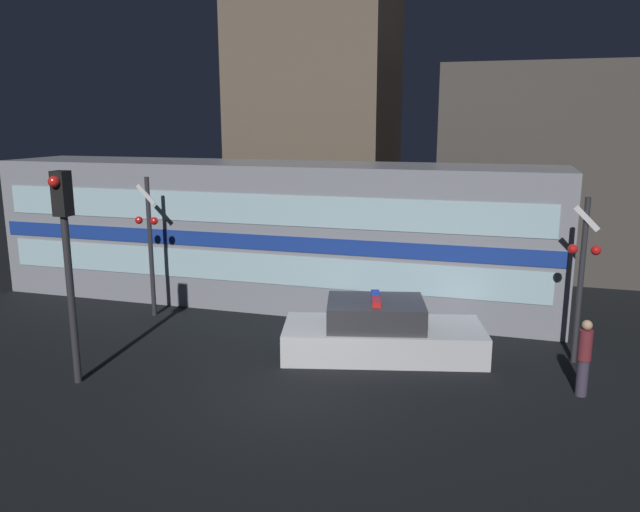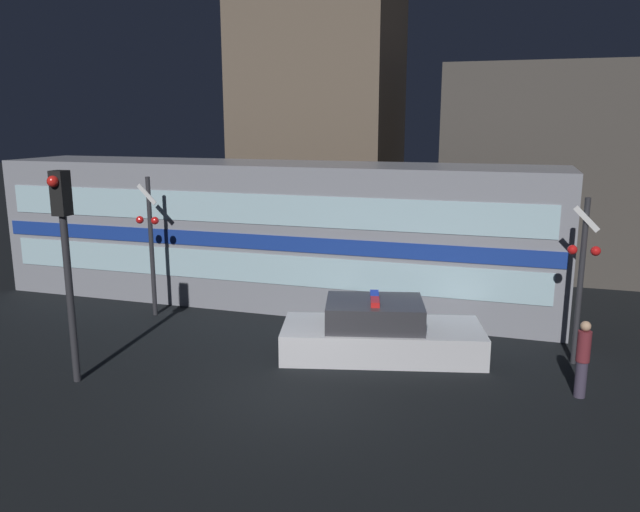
# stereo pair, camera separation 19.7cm
# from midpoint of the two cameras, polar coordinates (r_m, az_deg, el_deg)

# --- Properties ---
(ground_plane) EXTENTS (120.00, 120.00, 0.00)m
(ground_plane) POSITION_cam_midpoint_polar(r_m,az_deg,el_deg) (13.00, -2.40, -12.38)
(ground_plane) COLOR black
(train) EXTENTS (16.87, 2.97, 4.20)m
(train) POSITION_cam_midpoint_polar(r_m,az_deg,el_deg) (18.89, -4.81, 2.12)
(train) COLOR gray
(train) RESTS_ON ground_plane
(police_car) EXTENTS (4.96, 2.91, 1.45)m
(police_car) POSITION_cam_midpoint_polar(r_m,az_deg,el_deg) (14.80, 5.22, -7.04)
(police_car) COLOR silver
(police_car) RESTS_ON ground_plane
(pedestrian) EXTENTS (0.27, 0.27, 1.59)m
(pedestrian) POSITION_cam_midpoint_polar(r_m,az_deg,el_deg) (13.58, 22.62, -8.54)
(pedestrian) COLOR #3F384C
(pedestrian) RESTS_ON ground_plane
(crossing_signal_near) EXTENTS (0.69, 0.30, 3.80)m
(crossing_signal_near) POSITION_cam_midpoint_polar(r_m,az_deg,el_deg) (14.96, 22.45, -1.40)
(crossing_signal_near) COLOR #2D2D33
(crossing_signal_near) RESTS_ON ground_plane
(crossing_signal_far) EXTENTS (0.69, 0.30, 3.92)m
(crossing_signal_far) POSITION_cam_midpoint_polar(r_m,az_deg,el_deg) (17.89, -15.62, 1.42)
(crossing_signal_far) COLOR #2D2D33
(crossing_signal_far) RESTS_ON ground_plane
(traffic_light_corner) EXTENTS (0.30, 0.46, 4.46)m
(traffic_light_corner) POSITION_cam_midpoint_polar(r_m,az_deg,el_deg) (13.61, -22.60, 1.01)
(traffic_light_corner) COLOR #2D2D33
(traffic_light_corner) RESTS_ON ground_plane
(building_left) EXTENTS (6.08, 5.74, 10.49)m
(building_left) POSITION_cam_midpoint_polar(r_m,az_deg,el_deg) (26.47, -0.42, 11.93)
(building_left) COLOR brown
(building_left) RESTS_ON ground_plane
(building_center) EXTENTS (9.79, 5.76, 7.30)m
(building_center) POSITION_cam_midpoint_polar(r_m,az_deg,el_deg) (24.73, 22.49, 7.27)
(building_center) COLOR #47423D
(building_center) RESTS_ON ground_plane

